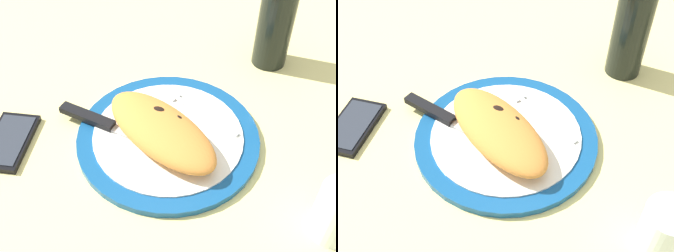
{
  "view_description": "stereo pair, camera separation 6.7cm",
  "coord_description": "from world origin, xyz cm",
  "views": [
    {
      "loc": [
        -32.85,
        38.76,
        56.62
      ],
      "look_at": [
        0.0,
        0.0,
        3.58
      ],
      "focal_mm": 47.53,
      "sensor_mm": 36.0,
      "label": 1
    },
    {
      "loc": [
        -37.69,
        34.07,
        56.62
      ],
      "look_at": [
        0.0,
        0.0,
        3.58
      ],
      "focal_mm": 47.53,
      "sensor_mm": 36.0,
      "label": 2
    }
  ],
  "objects": [
    {
      "name": "water_glass",
      "position": [
        -29.0,
        -1.99,
        3.88
      ],
      "size": [
        6.69,
        6.69,
        8.83
      ],
      "color": "silver",
      "rests_on": "ground_plane"
    },
    {
      "name": "knife",
      "position": [
        9.95,
        5.59,
        2.08
      ],
      "size": [
        24.25,
        7.13,
        1.2
      ],
      "color": "silver",
      "rests_on": "plate"
    },
    {
      "name": "smartphone",
      "position": [
        20.11,
        17.94,
        0.56
      ],
      "size": [
        12.61,
        14.33,
        1.16
      ],
      "color": "black",
      "rests_on": "ground_plane"
    },
    {
      "name": "ground_plane",
      "position": [
        0.0,
        0.0,
        -1.5
      ],
      "size": [
        150.0,
        150.0,
        3.0
      ],
      "primitive_type": "cube",
      "color": "#E5D684"
    },
    {
      "name": "wine_bottle",
      "position": [
        -1.5,
        -29.95,
        12.36
      ],
      "size": [
        6.82,
        6.82,
        30.38
      ],
      "color": "black",
      "rests_on": "ground_plane"
    },
    {
      "name": "fork",
      "position": [
        1.22,
        -7.61,
        1.78
      ],
      "size": [
        17.6,
        2.34,
        0.4
      ],
      "color": "silver",
      "rests_on": "plate"
    },
    {
      "name": "calzone",
      "position": [
        -0.09,
        1.72,
        3.94
      ],
      "size": [
        24.07,
        12.81,
        4.7
      ],
      "color": "orange",
      "rests_on": "plate"
    },
    {
      "name": "plate",
      "position": [
        0.0,
        0.0,
        0.75
      ],
      "size": [
        30.93,
        30.93,
        1.58
      ],
      "color": "navy",
      "rests_on": "ground_plane"
    }
  ]
}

